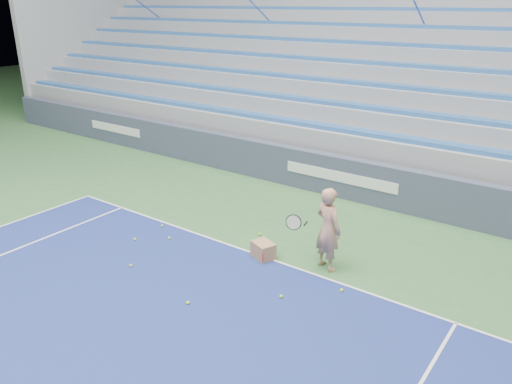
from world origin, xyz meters
TOP-DOWN VIEW (x-y plane):
  - sponsor_barrier at (0.00, 15.88)m, footprint 30.00×0.32m
  - bleachers at (0.00, 21.60)m, footprint 31.00×9.15m
  - tennis_player at (1.52, 12.26)m, footprint 0.96×0.91m
  - ball_box at (0.29, 11.86)m, footprint 0.55×0.49m
  - tennis_ball_0 at (-1.86, 11.32)m, footprint 0.07×0.07m
  - tennis_ball_1 at (2.18, 11.65)m, footprint 0.07×0.07m
  - tennis_ball_2 at (-2.42, 10.85)m, footprint 0.07×0.07m
  - tennis_ball_3 at (-1.59, 10.02)m, footprint 0.07×0.07m
  - tennis_ball_4 at (-2.45, 11.68)m, footprint 0.07×0.07m
  - tennis_ball_5 at (1.41, 10.84)m, footprint 0.07×0.07m
  - tennis_ball_6 at (-0.36, 12.66)m, footprint 0.07×0.07m
  - tennis_ball_7 at (0.22, 9.73)m, footprint 0.07×0.07m

SIDE VIEW (x-z plane):
  - tennis_ball_0 at x=-1.86m, z-range 0.00..0.07m
  - tennis_ball_1 at x=2.18m, z-range 0.00..0.07m
  - tennis_ball_2 at x=-2.42m, z-range 0.00..0.07m
  - tennis_ball_3 at x=-1.59m, z-range 0.00..0.07m
  - tennis_ball_4 at x=-2.45m, z-range 0.00..0.07m
  - tennis_ball_5 at x=1.41m, z-range 0.00..0.07m
  - tennis_ball_6 at x=-0.36m, z-range 0.00..0.07m
  - tennis_ball_7 at x=0.22m, z-range 0.00..0.07m
  - ball_box at x=0.29m, z-range 0.00..0.34m
  - sponsor_barrier at x=0.00m, z-range 0.00..1.10m
  - tennis_player at x=1.52m, z-range 0.00..1.67m
  - bleachers at x=0.00m, z-range -1.29..6.01m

